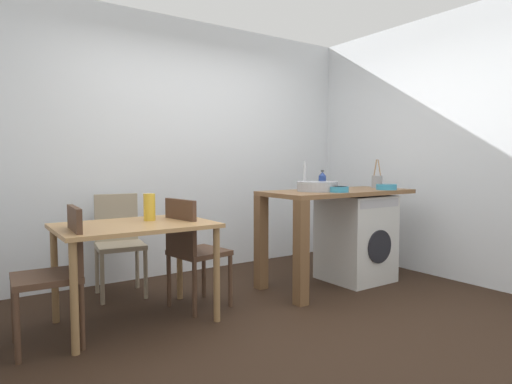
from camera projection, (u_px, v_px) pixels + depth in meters
name	position (u px, v px, depth m)	size (l,w,h in m)	color
ground_plane	(280.00, 318.00, 3.33)	(5.46, 5.46, 0.00)	black
wall_back	(182.00, 147.00, 4.68)	(4.60, 0.10, 2.70)	silver
wall_counter_side	(447.00, 147.00, 4.45)	(0.10, 3.80, 2.70)	silver
dining_table	(135.00, 237.00, 3.20)	(1.10, 0.76, 0.74)	tan
chair_person_seat	(58.00, 268.00, 2.82)	(0.42, 0.42, 0.90)	#4C3323
chair_opposite	(192.00, 247.00, 3.51)	(0.46, 0.46, 0.90)	#4C3323
chair_spare_by_wall	(119.00, 238.00, 3.91)	(0.45, 0.45, 0.90)	gray
kitchen_counter	(321.00, 208.00, 4.10)	(1.50, 0.68, 0.92)	brown
washing_machine	(356.00, 238.00, 4.38)	(0.60, 0.61, 0.86)	silver
sink_basin	(317.00, 186.00, 4.05)	(0.38, 0.38, 0.09)	#9EA0A5
tap	(305.00, 176.00, 4.20)	(0.02, 0.02, 0.28)	#B2B2B7
bottle_tall_green	(322.00, 181.00, 4.25)	(0.07, 0.07, 0.19)	navy
mixing_bowl	(338.00, 189.00, 3.93)	(0.19, 0.19, 0.05)	teal
utensil_crock	(377.00, 181.00, 4.60)	(0.11, 0.11, 0.30)	gray
colander	(386.00, 187.00, 4.27)	(0.20, 0.20, 0.06)	teal
vase	(149.00, 207.00, 3.36)	(0.09, 0.09, 0.21)	gold
scissors	(341.00, 191.00, 4.09)	(0.15, 0.06, 0.01)	#B2B2B7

